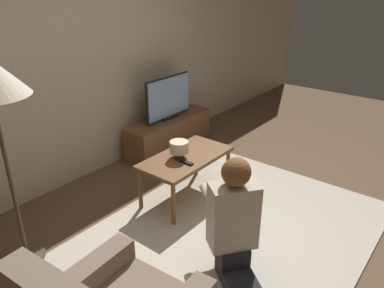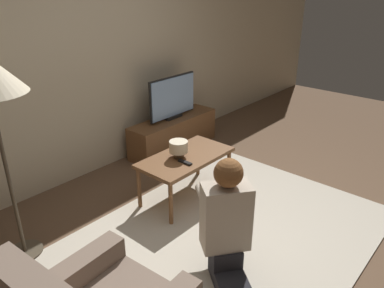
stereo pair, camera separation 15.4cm
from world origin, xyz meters
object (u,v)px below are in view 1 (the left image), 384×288
person_kneeling (234,221)px  table_lamp (179,148)px  coffee_table (186,161)px  tv (168,98)px

person_kneeling → table_lamp: 1.14m
person_kneeling → coffee_table: bearing=-86.4°
coffee_table → tv: bearing=49.5°
coffee_table → table_lamp: 0.17m
coffee_table → person_kneeling: person_kneeling is taller
person_kneeling → table_lamp: bearing=-82.6°
tv → coffee_table: 1.25m
coffee_table → person_kneeling: bearing=-123.6°
tv → table_lamp: bearing=-133.8°
coffee_table → table_lamp: size_ratio=5.30×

